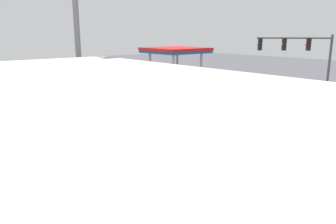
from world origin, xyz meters
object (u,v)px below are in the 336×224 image
at_px(street_light_pole_a, 80,85).
at_px(car_6, 240,88).
at_px(car_5, 69,91).
at_px(traffic_signal_mast, 305,60).
at_px(car_3, 241,160).
at_px(car_2, 14,182).
at_px(fire_hydrant, 120,184).
at_px(car_0, 197,112).
at_px(car_4, 259,120).
at_px(pedestrian, 24,110).

bearing_deg(street_light_pole_a, car_6, 29.34).
bearing_deg(car_5, street_light_pole_a, -20.14).
xyz_separation_m(traffic_signal_mast, car_3, (-10.24, -2.61, -4.34)).
relative_size(car_2, street_light_pole_a, 0.46).
bearing_deg(car_5, traffic_signal_mast, 23.47).
xyz_separation_m(car_2, car_5, (11.02, 20.03, 0.06)).
relative_size(traffic_signal_mast, fire_hydrant, 8.02).
xyz_separation_m(car_0, car_6, (12.35, 5.33, 0.04)).
bearing_deg(car_0, car_6, -67.19).
bearing_deg(car_4, street_light_pole_a, 108.05).
relative_size(car_4, car_5, 0.95).
height_order(car_2, car_3, car_3).
height_order(car_5, pedestrian, pedestrian).
bearing_deg(street_light_pole_a, car_3, 4.49).
bearing_deg(street_light_pole_a, car_0, 33.97).
relative_size(car_0, car_5, 0.91).
relative_size(car_0, car_6, 0.90).
height_order(car_2, car_5, car_5).
bearing_deg(car_6, car_4, 43.33).
height_order(traffic_signal_mast, street_light_pole_a, street_light_pole_a).
relative_size(car_0, car_4, 0.95).
bearing_deg(traffic_signal_mast, street_light_pole_a, 54.83).
height_order(car_5, car_6, car_5).
distance_m(car_2, car_6, 29.32).
relative_size(car_3, car_5, 0.99).
height_order(car_2, street_light_pole_a, street_light_pole_a).
height_order(street_light_pole_a, fire_hydrant, street_light_pole_a).
height_order(traffic_signal_mast, pedestrian, traffic_signal_mast).
height_order(car_0, fire_hydrant, car_0).
bearing_deg(car_6, traffic_signal_mast, 55.87).
distance_m(car_4, street_light_pole_a, 17.78).
distance_m(traffic_signal_mast, car_0, 9.03).
height_order(car_6, pedestrian, pedestrian).
relative_size(car_5, street_light_pole_a, 0.49).
bearing_deg(pedestrian, car_5, 89.14).
xyz_separation_m(car_0, fire_hydrant, (-11.60, -6.94, -0.24)).
bearing_deg(car_4, pedestrian, 45.09).
xyz_separation_m(car_3, car_4, (7.58, 4.28, -0.08)).
relative_size(car_2, car_5, 0.94).
height_order(car_0, car_2, car_2).
height_order(traffic_signal_mast, car_0, traffic_signal_mast).
distance_m(traffic_signal_mast, car_3, 11.42).
height_order(car_0, street_light_pole_a, street_light_pole_a).
xyz_separation_m(traffic_signal_mast, car_0, (-4.60, 6.41, -4.39)).
distance_m(car_0, car_5, 16.29).
bearing_deg(car_3, traffic_signal_mast, 102.57).
distance_m(car_5, car_6, 19.63).
height_order(car_4, street_light_pole_a, street_light_pole_a).
xyz_separation_m(traffic_signal_mast, street_light_pole_a, (-19.01, -3.29, 0.49)).
distance_m(car_3, car_4, 8.71).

